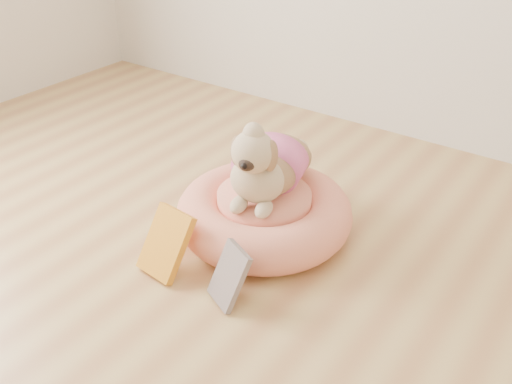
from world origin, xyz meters
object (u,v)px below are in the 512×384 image
Objects in this scene: dog at (266,151)px; book_white at (229,276)px; pet_bed at (264,213)px; book_yellow at (166,243)px.

dog is 2.28× the size of book_white.
pet_bed is 1.44× the size of dog.
book_yellow reaches higher than book_white.
book_yellow is 1.19× the size of book_white.
book_white is (0.12, -0.37, -0.23)m from dog.
book_yellow is (-0.13, -0.37, -0.22)m from dog.
pet_bed is at bearing -95.08° from dog.
dog reaches higher than pet_bed.
dog is 0.45m from book_white.
dog is at bearing 100.78° from pet_bed.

